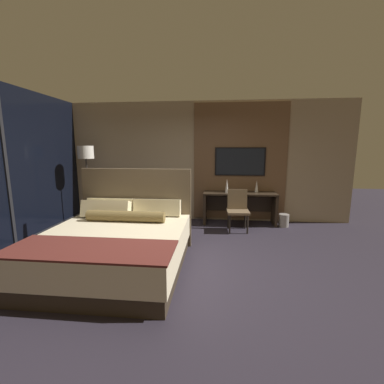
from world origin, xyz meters
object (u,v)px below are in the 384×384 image
(desk_chair, at_px, (238,207))
(floor_lamp, at_px, (86,159))
(tv, at_px, (240,162))
(waste_bin, at_px, (284,220))
(desk, at_px, (239,202))
(vase_tall, at_px, (227,186))
(vase_short, at_px, (257,186))
(bed, at_px, (117,244))

(desk_chair, bearing_deg, floor_lamp, 175.57)
(tv, height_order, waste_bin, tv)
(desk, bearing_deg, vase_tall, -163.63)
(tv, bearing_deg, desk_chair, -96.29)
(desk, distance_m, desk_chair, 0.50)
(vase_short, bearing_deg, waste_bin, -21.07)
(tv, bearing_deg, vase_tall, -136.08)
(desk, bearing_deg, waste_bin, -9.57)
(floor_lamp, bearing_deg, desk_chair, -1.60)
(desk, relative_size, waste_bin, 5.87)
(vase_short, bearing_deg, tv, 160.41)
(bed, distance_m, desk, 3.13)
(vase_tall, xyz_separation_m, vase_short, (0.68, 0.15, -0.02))
(desk, xyz_separation_m, vase_tall, (-0.30, -0.09, 0.40))
(desk, xyz_separation_m, waste_bin, (0.97, -0.16, -0.35))
(bed, bearing_deg, waste_bin, 38.05)
(floor_lamp, xyz_separation_m, vase_tall, (3.12, 0.32, -0.61))
(desk, relative_size, tv, 1.42)
(desk, relative_size, vase_short, 5.93)
(floor_lamp, bearing_deg, vase_short, 7.02)
(bed, relative_size, vase_short, 7.60)
(vase_tall, relative_size, vase_short, 1.16)
(bed, bearing_deg, tv, 53.72)
(floor_lamp, xyz_separation_m, vase_short, (3.80, 0.47, -0.63))
(floor_lamp, bearing_deg, desk, 6.76)
(bed, distance_m, tv, 3.45)
(tv, relative_size, vase_short, 4.17)
(tv, distance_m, waste_bin, 1.65)
(desk, distance_m, waste_bin, 1.05)
(vase_short, height_order, waste_bin, vase_short)
(desk_chair, height_order, floor_lamp, floor_lamp)
(vase_tall, bearing_deg, desk, 16.37)
(tv, xyz_separation_m, waste_bin, (0.97, -0.36, -1.28))
(bed, relative_size, desk_chair, 2.44)
(tv, distance_m, floor_lamp, 3.47)
(desk_chair, relative_size, floor_lamp, 0.49)
(vase_tall, relative_size, waste_bin, 1.14)
(vase_tall, bearing_deg, bed, -124.88)
(bed, xyz_separation_m, waste_bin, (2.92, 2.29, -0.22))
(vase_tall, distance_m, waste_bin, 1.48)
(desk_chair, bearing_deg, tv, 80.88)
(desk_chair, distance_m, waste_bin, 1.16)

